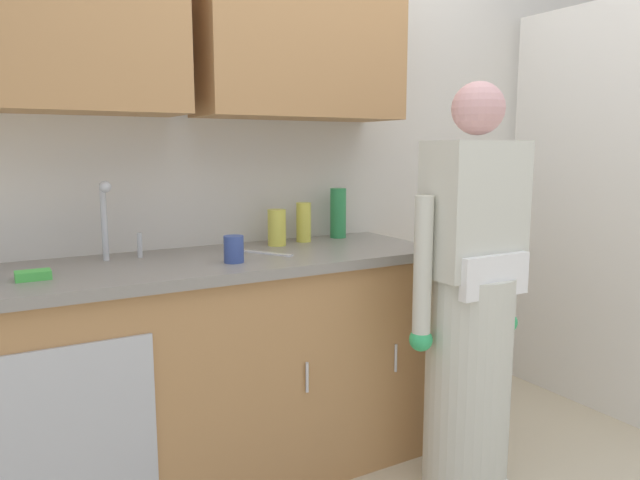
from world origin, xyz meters
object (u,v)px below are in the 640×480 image
(person_at_sink, at_px, (470,322))
(cup_by_sink, at_px, (234,249))
(bottle_soap, at_px, (277,228))
(sponge, at_px, (33,275))
(knife_on_counter, at_px, (267,253))
(bottle_water_short, at_px, (304,222))
(bottle_dish_liquid, at_px, (338,213))
(sink, at_px, (125,270))

(person_at_sink, bearing_deg, cup_by_sink, 152.85)
(bottle_soap, bearing_deg, sponge, -167.39)
(person_at_sink, height_order, knife_on_counter, person_at_sink)
(bottle_water_short, xyz_separation_m, bottle_soap, (-0.16, -0.04, -0.01))
(bottle_dish_liquid, distance_m, knife_on_counter, 0.56)
(knife_on_counter, bearing_deg, person_at_sink, 19.71)
(bottle_dish_liquid, bearing_deg, knife_on_counter, -154.15)
(bottle_water_short, distance_m, sponge, 1.20)
(sink, xyz_separation_m, sponge, (-0.31, -0.09, 0.03))
(bottle_dish_liquid, bearing_deg, bottle_soap, -169.84)
(sink, xyz_separation_m, bottle_dish_liquid, (1.06, 0.20, 0.13))
(person_at_sink, relative_size, bottle_water_short, 8.89)
(bottle_dish_liquid, height_order, cup_by_sink, bottle_dish_liquid)
(bottle_dish_liquid, bearing_deg, cup_by_sink, -153.15)
(person_at_sink, relative_size, cup_by_sink, 15.75)
(bottle_water_short, distance_m, knife_on_counter, 0.37)
(cup_by_sink, relative_size, knife_on_counter, 0.43)
(sink, xyz_separation_m, knife_on_counter, (0.56, -0.04, 0.02))
(sink, xyz_separation_m, bottle_water_short, (0.85, 0.17, 0.11))
(sink, xyz_separation_m, person_at_sink, (1.20, -0.56, -0.23))
(person_at_sink, height_order, bottle_soap, person_at_sink)
(sink, distance_m, bottle_soap, 0.71)
(bottle_dish_liquid, xyz_separation_m, sponge, (-1.37, -0.29, -0.11))
(bottle_dish_liquid, bearing_deg, sponge, -168.03)
(bottle_dish_liquid, relative_size, sponge, 2.18)
(sink, distance_m, knife_on_counter, 0.57)
(bottle_soap, height_order, sponge, bottle_soap)
(sink, bearing_deg, person_at_sink, -25.18)
(bottle_water_short, bearing_deg, sink, -168.44)
(bottle_dish_liquid, xyz_separation_m, bottle_soap, (-0.36, -0.06, -0.04))
(bottle_water_short, xyz_separation_m, cup_by_sink, (-0.47, -0.32, -0.04))
(bottle_soap, bearing_deg, knife_on_counter, -126.89)
(bottle_water_short, bearing_deg, person_at_sink, -64.69)
(person_at_sink, xyz_separation_m, sponge, (-1.51, 0.47, 0.26))
(cup_by_sink, bearing_deg, person_at_sink, -27.15)
(sink, relative_size, cup_by_sink, 4.86)
(person_at_sink, relative_size, knife_on_counter, 6.75)
(person_at_sink, xyz_separation_m, bottle_soap, (-0.51, 0.70, 0.33))
(bottle_water_short, height_order, sponge, bottle_water_short)
(sink, height_order, sponge, sink)
(bottle_water_short, relative_size, sponge, 1.66)
(cup_by_sink, height_order, sponge, cup_by_sink)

